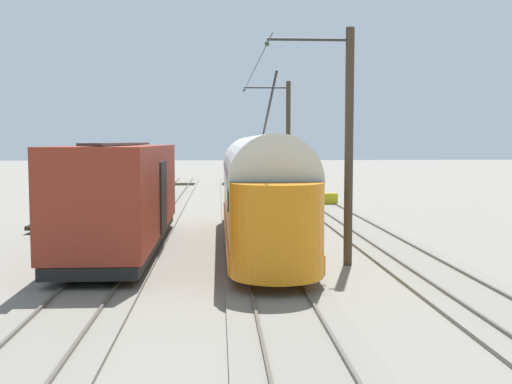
{
  "coord_description": "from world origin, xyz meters",
  "views": [
    {
      "loc": [
        1.56,
        27.96,
        4.07
      ],
      "look_at": [
        0.21,
        5.29,
        2.25
      ],
      "focal_mm": 44.04,
      "sensor_mm": 36.0,
      "label": 1
    }
  ],
  "objects": [
    {
      "name": "ground_plane",
      "position": [
        0.0,
        0.0,
        0.0
      ],
      "size": [
        220.0,
        220.0,
        0.0
      ],
      "primitive_type": "plane",
      "color": "gray"
    },
    {
      "name": "track_streetcar_siding",
      "position": [
        -5.07,
        -0.31,
        0.05
      ],
      "size": [
        2.8,
        80.0,
        0.18
      ],
      "color": "slate",
      "rests_on": "ground"
    },
    {
      "name": "track_adjacent_siding",
      "position": [
        0.0,
        -0.31,
        0.05
      ],
      "size": [
        2.8,
        80.0,
        0.18
      ],
      "color": "slate",
      "rests_on": "ground"
    },
    {
      "name": "track_third_siding",
      "position": [
        5.07,
        -0.31,
        0.05
      ],
      "size": [
        2.8,
        80.0,
        0.18
      ],
      "color": "slate",
      "rests_on": "ground"
    },
    {
      "name": "vintage_streetcar",
      "position": [
        -0.0,
        3.72,
        2.26
      ],
      "size": [
        2.65,
        17.58,
        5.79
      ],
      "color": "orange",
      "rests_on": "ground"
    },
    {
      "name": "boxcar_adjacent",
      "position": [
        5.07,
        4.81,
        2.16
      ],
      "size": [
        2.96,
        12.95,
        3.85
      ],
      "color": "maroon",
      "rests_on": "ground"
    },
    {
      "name": "catenary_pole_foreground",
      "position": [
        -2.61,
        -10.26,
        4.03
      ],
      "size": [
        2.9,
        0.28,
        7.73
      ],
      "color": "#423323",
      "rests_on": "ground"
    },
    {
      "name": "catenary_pole_mid_near",
      "position": [
        -2.61,
        7.69,
        4.03
      ],
      "size": [
        2.9,
        0.28,
        7.73
      ],
      "color": "#423323",
      "rests_on": "ground"
    },
    {
      "name": "overhead_wire_run",
      "position": [
        -0.1,
        -1.94,
        7.2
      ],
      "size": [
        2.7,
        21.95,
        0.18
      ],
      "color": "black",
      "rests_on": "ground"
    },
    {
      "name": "spare_tie_stack",
      "position": [
        8.88,
        -0.25,
        0.27
      ],
      "size": [
        2.4,
        2.4,
        0.54
      ],
      "color": "#2D2316",
      "rests_on": "ground"
    },
    {
      "name": "track_end_bumper",
      "position": [
        -5.07,
        -11.54,
        0.4
      ],
      "size": [
        1.8,
        0.6,
        0.8
      ],
      "primitive_type": "cube",
      "color": "#B2A519",
      "rests_on": "ground"
    }
  ]
}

